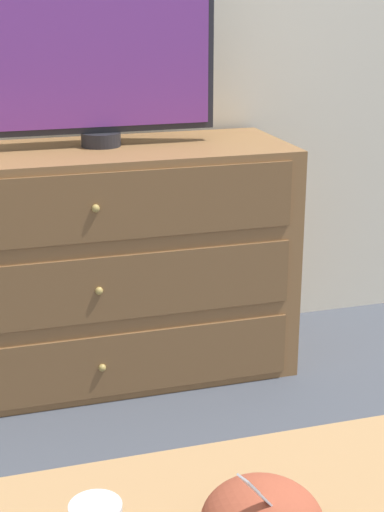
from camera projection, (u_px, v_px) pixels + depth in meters
ground_plane at (105, 336)px, 2.94m from camera, size 12.00×12.00×0.00m
dresser at (86, 265)px, 2.55m from camera, size 1.32×0.48×0.76m
tv at (97, 49)px, 2.38m from camera, size 0.74×0.13×0.57m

